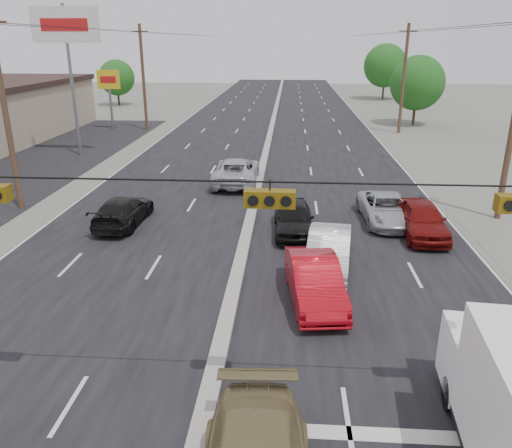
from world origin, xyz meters
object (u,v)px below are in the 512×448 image
object	(u,v)px
utility_pole_right_c	(404,79)
tree_right_mid	(417,83)
tree_left_far	(117,78)
queue_car_a	(294,218)
queue_car_e	(422,219)
oncoming_far	(236,171)
tree_right_far	(385,66)
queue_car_b	(329,251)
pole_sign_billboard	(66,35)
queue_car_c	(386,209)
pole_sign_far	(109,85)
red_sedan	(315,281)
utility_pole_left_b	(5,111)
oncoming_near	(123,211)
utility_pole_left_c	(143,77)

from	to	relation	value
utility_pole_right_c	tree_right_mid	distance (m)	5.64
tree_left_far	queue_car_a	size ratio (longest dim) A/B	1.39
queue_car_e	oncoming_far	xyz separation A→B (m)	(-9.41, 8.29, 0.02)
tree_left_far	tree_right_far	world-z (taller)	tree_right_far
queue_car_b	pole_sign_billboard	bearing A→B (deg)	139.81
utility_pole_right_c	queue_car_c	distance (m)	27.04
pole_sign_far	tree_right_far	xyz separation A→B (m)	(32.00, 30.00, 0.55)
red_sedan	queue_car_b	distance (m)	2.73
pole_sign_far	tree_right_mid	world-z (taller)	tree_right_mid
utility_pole_left_b	utility_pole_right_c	distance (m)	35.36
utility_pole_left_b	tree_right_mid	bearing A→B (deg)	47.49
tree_right_mid	tree_right_far	size ratio (longest dim) A/B	0.88
red_sedan	queue_car_c	xyz separation A→B (m)	(3.86, 8.26, -0.08)
tree_right_far	queue_car_c	xyz separation A→B (m)	(-9.30, -56.04, -4.28)
pole_sign_billboard	oncoming_near	world-z (taller)	pole_sign_billboard
pole_sign_billboard	red_sedan	world-z (taller)	pole_sign_billboard
utility_pole_right_c	oncoming_near	bearing A→B (deg)	-124.41
tree_right_mid	queue_car_b	bearing A→B (deg)	-107.42
queue_car_c	tree_right_mid	bearing A→B (deg)	72.20
utility_pole_right_c	tree_left_far	xyz separation A→B (m)	(-34.50, 20.00, -1.39)
queue_car_b	oncoming_near	distance (m)	10.61
pole_sign_far	queue_car_e	size ratio (longest dim) A/B	1.30
utility_pole_left_b	queue_car_b	bearing A→B (deg)	-22.55
tree_right_mid	queue_car_e	xyz separation A→B (m)	(-6.99, -32.74, -3.55)
queue_car_b	queue_car_c	xyz separation A→B (m)	(3.20, 5.61, -0.08)
pole_sign_billboard	tree_left_far	size ratio (longest dim) A/B	1.80
red_sedan	queue_car_b	size ratio (longest dim) A/B	1.00
queue_car_c	oncoming_far	bearing A→B (deg)	138.06
utility_pole_right_c	queue_car_e	distance (m)	28.43
queue_car_c	oncoming_far	world-z (taller)	oncoming_far
utility_pole_right_c	pole_sign_billboard	xyz separation A→B (m)	(-27.00, -12.00, 3.76)
utility_pole_left_b	utility_pole_right_c	xyz separation A→B (m)	(25.00, 25.00, 0.00)
utility_pole_right_c	oncoming_near	size ratio (longest dim) A/B	2.13
utility_pole_left_c	tree_right_far	xyz separation A→B (m)	(28.50, 30.00, -0.15)
queue_car_a	queue_car_e	size ratio (longest dim) A/B	0.96
queue_car_b	queue_car_e	distance (m)	5.97
tree_right_far	oncoming_far	xyz separation A→B (m)	(-17.40, -49.45, -4.15)
queue_car_c	pole_sign_billboard	bearing A→B (deg)	143.67
utility_pole_left_c	queue_car_c	bearing A→B (deg)	-53.59
queue_car_a	oncoming_far	bearing A→B (deg)	110.66
pole_sign_billboard	queue_car_c	xyz separation A→B (m)	(21.20, -14.04, -8.19)
red_sedan	queue_car_e	bearing A→B (deg)	44.83
red_sedan	oncoming_far	xyz separation A→B (m)	(-4.24, 14.85, 0.05)
oncoming_near	oncoming_far	world-z (taller)	oncoming_far
utility_pole_right_c	queue_car_e	bearing A→B (deg)	-99.20
utility_pole_left_b	oncoming_far	distance (m)	13.14
oncoming_near	utility_pole_right_c	bearing A→B (deg)	-122.35
tree_right_mid	queue_car_a	size ratio (longest dim) A/B	1.62
tree_left_far	queue_car_b	xyz separation A→B (m)	(25.50, -51.64, -2.95)
red_sedan	queue_car_a	xyz separation A→B (m)	(-0.69, 6.44, -0.01)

